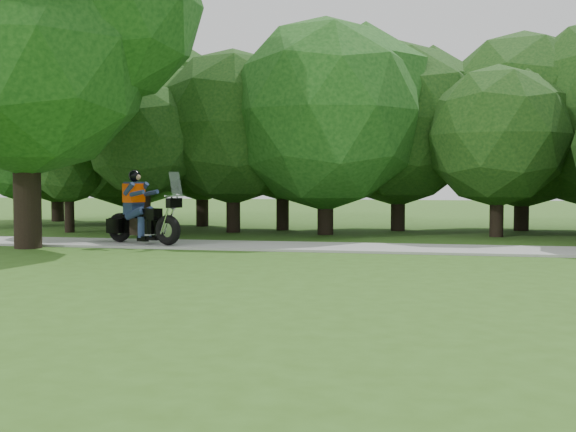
{
  "coord_description": "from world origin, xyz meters",
  "views": [
    {
      "loc": [
        -0.35,
        -10.06,
        1.78
      ],
      "look_at": [
        -3.19,
        3.8,
        1.03
      ],
      "focal_mm": 45.0,
      "sensor_mm": 36.0,
      "label": 1
    }
  ],
  "objects": [
    {
      "name": "walkway",
      "position": [
        0.0,
        8.0,
        0.03
      ],
      "size": [
        60.0,
        2.2,
        0.06
      ],
      "primitive_type": "cube",
      "color": "gray",
      "rests_on": "ground"
    },
    {
      "name": "ground",
      "position": [
        0.0,
        0.0,
        0.0
      ],
      "size": [
        100.0,
        100.0,
        0.0
      ],
      "primitive_type": "plane",
      "color": "#325618",
      "rests_on": "ground"
    },
    {
      "name": "big_tree_west",
      "position": [
        -10.54,
        6.85,
        5.76
      ],
      "size": [
        8.64,
        6.56,
        9.96
      ],
      "color": "black",
      "rests_on": "ground"
    },
    {
      "name": "tree_line",
      "position": [
        1.13,
        14.51,
        3.63
      ],
      "size": [
        40.96,
        11.95,
        7.6
      ],
      "color": "black",
      "rests_on": "ground"
    },
    {
      "name": "touring_motorcycle",
      "position": [
        -8.0,
        7.67,
        0.76
      ],
      "size": [
        2.44,
        1.43,
        1.94
      ],
      "rotation": [
        0.0,
        0.0,
        -0.38
      ],
      "color": "black",
      "rests_on": "walkway"
    }
  ]
}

